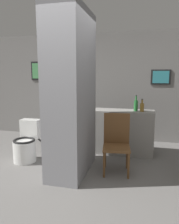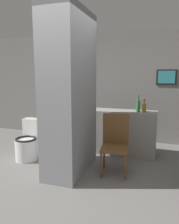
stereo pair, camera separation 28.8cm
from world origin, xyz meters
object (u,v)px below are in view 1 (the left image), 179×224
at_px(toilet, 26,144).
at_px(bicycle, 67,131).
at_px(bottle_tall, 136,105).
at_px(chair_near_pillar, 116,141).

height_order(toilet, bicycle, toilet).
bearing_deg(toilet, bicycle, 64.45).
bearing_deg(toilet, bottle_tall, 22.32).
height_order(toilet, chair_near_pillar, chair_near_pillar).
bearing_deg(bicycle, chair_near_pillar, -39.60).
distance_m(chair_near_pillar, bottle_tall, 1.02).
relative_size(toilet, bottle_tall, 2.31).
distance_m(toilet, bottle_tall, 2.25).
xyz_separation_m(toilet, bottle_tall, (1.97, 0.81, 0.71)).
xyz_separation_m(bicycle, bottle_tall, (1.50, -0.17, 0.68)).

